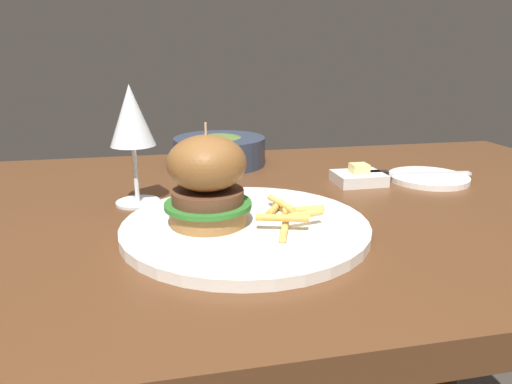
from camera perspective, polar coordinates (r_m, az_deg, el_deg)
The scene contains 9 objects.
dining_table at distance 0.75m, azimuth 0.59°, elevation -7.87°, with size 1.38×0.77×0.74m.
main_plate at distance 0.59m, azimuth -1.31°, elevation -4.38°, with size 0.32×0.32×0.01m, color white.
burger_sandwich at distance 0.57m, azimuth -6.10°, elevation 1.47°, with size 0.11×0.11×0.13m.
fries_pile at distance 0.59m, azimuth 4.08°, elevation -2.63°, with size 0.11×0.14×0.02m.
wine_glass at distance 0.70m, azimuth -15.31°, elevation 8.69°, with size 0.07×0.07×0.18m.
bread_plate at distance 0.89m, azimuth 20.73°, elevation 1.65°, with size 0.14×0.14×0.01m, color white.
table_knife at distance 0.86m, azimuth 17.76°, elevation 2.17°, with size 0.21×0.04×0.01m.
butter_dish at distance 0.83m, azimuth 12.70°, elevation 1.82°, with size 0.09×0.07×0.04m.
soup_bowl at distance 0.95m, azimuth -4.57°, elevation 5.27°, with size 0.19×0.19×0.06m.
Camera 1 is at (-0.15, -0.66, 0.96)m, focal length 32.00 mm.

